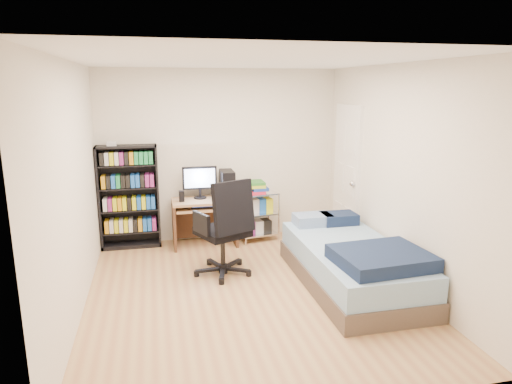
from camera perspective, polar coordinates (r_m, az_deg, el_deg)
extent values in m
cube|color=tan|center=(5.23, -0.90, -12.58)|extent=(3.50, 4.00, 0.04)
cube|color=white|center=(4.73, -1.02, 16.40)|extent=(3.50, 4.00, 0.04)
cube|color=silver|center=(6.78, -4.49, 4.58)|extent=(3.50, 0.04, 2.50)
cube|color=silver|center=(2.95, 7.23, -6.77)|extent=(3.50, 0.04, 2.50)
cube|color=silver|center=(4.79, -22.15, 0.10)|extent=(0.04, 4.00, 2.50)
cube|color=silver|center=(5.46, 17.54, 1.95)|extent=(0.04, 4.00, 2.50)
cube|color=black|center=(6.64, -15.56, -0.62)|extent=(0.82, 0.27, 1.46)
cube|color=black|center=(6.78, -15.31, -4.74)|extent=(0.77, 0.26, 0.02)
cube|color=#B8182E|center=(6.74, -15.36, -3.91)|extent=(0.71, 0.22, 0.17)
cube|color=black|center=(6.69, -15.47, -2.13)|extent=(0.77, 0.26, 0.02)
cube|color=blue|center=(6.65, -15.53, -1.28)|extent=(0.71, 0.22, 0.17)
cube|color=black|center=(6.61, -15.64, 0.53)|extent=(0.77, 0.26, 0.02)
cube|color=#C8CD18|center=(6.58, -15.69, 1.41)|extent=(0.71, 0.22, 0.17)
cube|color=black|center=(6.55, -15.81, 3.26)|extent=(0.77, 0.26, 0.02)
cube|color=#1D8547|center=(6.53, -15.87, 4.15)|extent=(0.71, 0.22, 0.17)
cube|color=silver|center=(6.52, -17.57, 5.79)|extent=(0.13, 0.11, 0.06)
cube|color=#A47E54|center=(6.52, -6.51, -1.10)|extent=(0.90, 0.50, 0.04)
cube|color=#33261C|center=(6.58, -10.19, -4.15)|extent=(0.04, 0.50, 0.64)
cube|color=#33261C|center=(6.67, -2.72, -3.73)|extent=(0.04, 0.50, 0.64)
cube|color=#33261C|center=(6.83, -6.66, -3.25)|extent=(0.87, 0.03, 0.59)
cube|color=#A47E54|center=(6.47, -6.41, -2.03)|extent=(0.81, 0.41, 0.02)
cube|color=black|center=(6.45, -6.40, -1.87)|extent=(0.40, 0.14, 0.02)
cube|color=black|center=(6.54, -7.07, 1.77)|extent=(0.49, 0.05, 0.33)
cube|color=#CBDAFD|center=(6.52, -7.04, 1.73)|extent=(0.43, 0.01, 0.27)
cube|color=black|center=(6.56, -3.62, 0.99)|extent=(0.18, 0.38, 0.40)
cube|color=black|center=(6.43, -9.28, -0.52)|extent=(0.07, 0.07, 0.15)
cube|color=black|center=(6.43, -5.08, -0.40)|extent=(0.07, 0.07, 0.15)
cylinder|color=black|center=(5.62, -4.17, -7.22)|extent=(0.06, 0.06, 0.42)
cube|color=black|center=(5.55, -4.21, -4.96)|extent=(0.70, 0.70, 0.09)
cube|color=black|center=(5.25, -2.83, -1.94)|extent=(0.53, 0.35, 0.62)
cube|color=black|center=(5.36, -6.84, -3.93)|extent=(0.18, 0.32, 0.24)
cube|color=black|center=(5.65, -1.77, -2.93)|extent=(0.18, 0.32, 0.24)
cylinder|color=silver|center=(6.53, -1.31, -3.69)|extent=(0.02, 0.02, 0.73)
cylinder|color=silver|center=(6.73, 2.89, -3.19)|extent=(0.02, 0.02, 0.73)
cylinder|color=silver|center=(6.86, -2.45, -2.86)|extent=(0.02, 0.02, 0.73)
cylinder|color=silver|center=(7.06, 1.58, -2.41)|extent=(0.02, 0.02, 0.73)
cube|color=silver|center=(6.87, 0.19, -5.11)|extent=(0.59, 0.46, 0.02)
cube|color=silver|center=(6.78, 0.19, -2.61)|extent=(0.59, 0.46, 0.02)
cube|color=silver|center=(6.70, 0.19, -0.13)|extent=(0.59, 0.46, 0.02)
cube|color=#B01932|center=(6.68, 0.19, 0.65)|extent=(0.27, 0.33, 0.17)
cube|color=brown|center=(5.48, 11.69, -10.17)|extent=(1.08, 2.15, 0.22)
cube|color=#82A0C2|center=(5.39, 11.81, -7.85)|extent=(1.03, 2.11, 0.26)
cube|color=#13203C|center=(4.86, 15.41, -8.00)|extent=(0.97, 0.82, 0.15)
cube|color=#A4BFE8|center=(6.03, 7.11, -3.44)|extent=(0.48, 0.32, 0.14)
cube|color=#13203C|center=(6.13, 10.31, -3.26)|extent=(0.45, 0.32, 0.14)
cube|color=#3D2213|center=(5.30, 12.12, -6.66)|extent=(0.30, 0.24, 0.02)
cube|color=white|center=(6.67, 11.27, 2.04)|extent=(0.05, 0.80, 2.00)
sphere|color=silver|center=(6.37, 11.96, 1.04)|extent=(0.08, 0.08, 0.08)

